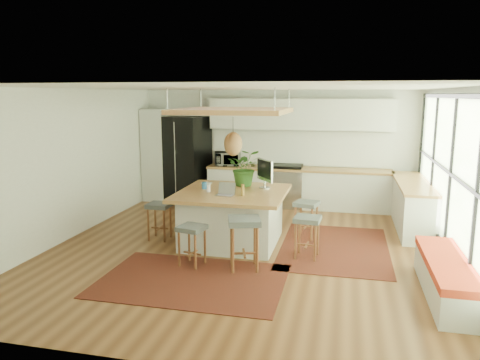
% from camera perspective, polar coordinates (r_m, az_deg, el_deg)
% --- Properties ---
extents(floor, '(7.00, 7.00, 0.00)m').
position_cam_1_polar(floor, '(7.89, 0.60, -8.59)').
color(floor, '#532E17').
rests_on(floor, ground).
extents(ceiling, '(7.00, 7.00, 0.00)m').
position_cam_1_polar(ceiling, '(7.45, 0.64, 11.41)').
color(ceiling, white).
rests_on(ceiling, ground).
extents(wall_back, '(6.50, 0.00, 6.50)m').
position_cam_1_polar(wall_back, '(10.97, 4.59, 4.06)').
color(wall_back, silver).
rests_on(wall_back, ground).
extents(wall_front, '(6.50, 0.00, 6.50)m').
position_cam_1_polar(wall_front, '(4.29, -9.62, -6.43)').
color(wall_front, silver).
rests_on(wall_front, ground).
extents(wall_left, '(0.00, 7.00, 7.00)m').
position_cam_1_polar(wall_left, '(8.84, -20.43, 1.84)').
color(wall_left, silver).
rests_on(wall_left, ground).
extents(wall_right, '(0.00, 7.00, 7.00)m').
position_cam_1_polar(wall_right, '(7.56, 25.43, 0.09)').
color(wall_right, silver).
rests_on(wall_right, ground).
extents(window_wall, '(0.10, 6.20, 2.60)m').
position_cam_1_polar(window_wall, '(7.55, 25.23, 0.47)').
color(window_wall, black).
rests_on(window_wall, wall_right).
extents(pantry, '(0.55, 0.60, 2.25)m').
position_cam_1_polar(pantry, '(11.50, -10.38, 3.09)').
color(pantry, silver).
rests_on(pantry, floor).
extents(back_counter_base, '(4.20, 0.60, 0.88)m').
position_cam_1_polar(back_counter_base, '(10.73, 7.17, -1.06)').
color(back_counter_base, silver).
rests_on(back_counter_base, floor).
extents(back_counter_top, '(4.24, 0.64, 0.05)m').
position_cam_1_polar(back_counter_top, '(10.65, 7.23, 1.36)').
color(back_counter_top, '#936234').
rests_on(back_counter_top, back_counter_base).
extents(backsplash, '(4.20, 0.02, 0.80)m').
position_cam_1_polar(backsplash, '(10.88, 7.45, 3.95)').
color(backsplash, white).
rests_on(backsplash, wall_back).
extents(upper_cabinets, '(4.20, 0.34, 0.70)m').
position_cam_1_polar(upper_cabinets, '(10.66, 7.46, 8.13)').
color(upper_cabinets, silver).
rests_on(upper_cabinets, wall_back).
extents(range, '(0.76, 0.62, 1.00)m').
position_cam_1_polar(range, '(10.74, 5.85, -0.69)').
color(range, '#A5A5AA').
rests_on(range, floor).
extents(right_counter_base, '(0.60, 2.50, 0.88)m').
position_cam_1_polar(right_counter_base, '(9.61, 20.67, -3.04)').
color(right_counter_base, silver).
rests_on(right_counter_base, floor).
extents(right_counter_top, '(0.64, 2.54, 0.05)m').
position_cam_1_polar(right_counter_top, '(9.52, 20.85, -0.35)').
color(right_counter_top, '#936234').
rests_on(right_counter_top, right_counter_base).
extents(window_bench, '(0.52, 2.00, 0.50)m').
position_cam_1_polar(window_bench, '(6.65, 24.26, -11.03)').
color(window_bench, silver).
rests_on(window_bench, floor).
extents(ceiling_panel, '(1.86, 1.86, 0.80)m').
position_cam_1_polar(ceiling_panel, '(7.93, -0.87, 6.66)').
color(ceiling_panel, '#936234').
rests_on(ceiling_panel, ceiling).
extents(rug_near, '(2.60, 1.80, 0.01)m').
position_cam_1_polar(rug_near, '(6.67, -6.01, -12.33)').
color(rug_near, black).
rests_on(rug_near, floor).
extents(rug_right, '(1.80, 2.60, 0.01)m').
position_cam_1_polar(rug_right, '(8.12, 11.68, -8.23)').
color(rug_right, black).
rests_on(rug_right, floor).
extents(fridge, '(1.21, 1.05, 2.08)m').
position_cam_1_polar(fridge, '(11.26, -6.78, 2.00)').
color(fridge, black).
rests_on(fridge, floor).
extents(island, '(1.85, 1.85, 0.93)m').
position_cam_1_polar(island, '(8.10, -0.94, -4.64)').
color(island, '#936234').
rests_on(island, floor).
extents(stool_near_left, '(0.45, 0.45, 0.63)m').
position_cam_1_polar(stool_near_left, '(7.10, -5.99, -7.85)').
color(stool_near_left, '#444A4C').
rests_on(stool_near_left, floor).
extents(stool_near_right, '(0.58, 0.58, 0.80)m').
position_cam_1_polar(stool_near_right, '(6.93, 0.52, -8.27)').
color(stool_near_right, '#444A4C').
rests_on(stool_near_right, floor).
extents(stool_right_front, '(0.44, 0.44, 0.68)m').
position_cam_1_polar(stool_right_front, '(7.46, 8.34, -6.98)').
color(stool_right_front, '#444A4C').
rests_on(stool_right_front, floor).
extents(stool_right_back, '(0.48, 0.48, 0.68)m').
position_cam_1_polar(stool_right_back, '(8.48, 8.24, -4.82)').
color(stool_right_back, '#444A4C').
rests_on(stool_right_back, floor).
extents(stool_left_side, '(0.40, 0.40, 0.67)m').
position_cam_1_polar(stool_left_side, '(8.44, -9.98, -4.95)').
color(stool_left_side, '#444A4C').
rests_on(stool_left_side, floor).
extents(laptop, '(0.33, 0.35, 0.22)m').
position_cam_1_polar(laptop, '(7.64, -1.91, -1.07)').
color(laptop, '#A5A5AA').
rests_on(laptop, island).
extents(monitor, '(0.51, 0.58, 0.53)m').
position_cam_1_polar(monitor, '(8.23, 3.10, 0.76)').
color(monitor, '#A5A5AA').
rests_on(monitor, island).
extents(microwave, '(0.67, 0.51, 0.40)m').
position_cam_1_polar(microwave, '(10.88, -1.58, 2.83)').
color(microwave, '#A5A5AA').
rests_on(microwave, back_counter_top).
extents(island_plant, '(0.73, 0.79, 0.53)m').
position_cam_1_polar(island_plant, '(8.44, 0.65, 1.07)').
color(island_plant, '#1E4C19').
rests_on(island_plant, island).
extents(island_bowl, '(0.25, 0.25, 0.05)m').
position_cam_1_polar(island_bowl, '(8.55, -4.16, -0.48)').
color(island_bowl, white).
rests_on(island_bowl, island).
extents(island_bottle_0, '(0.07, 0.07, 0.19)m').
position_cam_1_polar(island_bottle_0, '(8.21, -4.50, -0.45)').
color(island_bottle_0, '#327CCA').
rests_on(island_bottle_0, island).
extents(island_bottle_1, '(0.07, 0.07, 0.19)m').
position_cam_1_polar(island_bottle_1, '(7.94, -4.01, -0.83)').
color(island_bottle_1, white).
rests_on(island_bottle_1, island).
extents(island_bottle_2, '(0.07, 0.07, 0.19)m').
position_cam_1_polar(island_bottle_2, '(7.63, 0.33, -1.27)').
color(island_bottle_2, olive).
rests_on(island_bottle_2, island).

